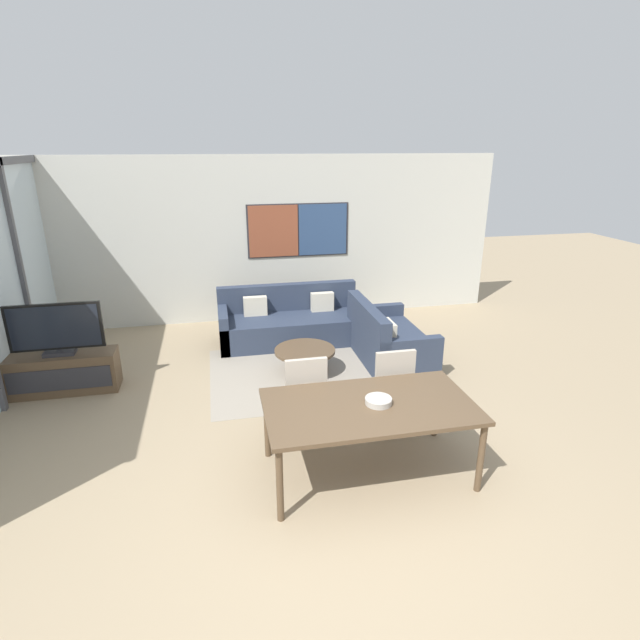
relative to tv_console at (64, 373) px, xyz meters
name	(u,v)px	position (x,y,z in m)	size (l,w,h in m)	color
ground_plane	(353,525)	(2.90, -3.04, -0.25)	(24.00, 24.00, 0.00)	#9E896B
wall_back	(271,239)	(2.92, 2.32, 1.15)	(8.07, 0.09, 2.80)	silver
area_rug	(305,372)	(3.05, -0.11, -0.25)	(2.55, 2.09, 0.01)	gray
tv_console	(64,373)	(0.00, 0.00, 0.00)	(1.29, 0.41, 0.50)	brown
television	(56,330)	(0.00, 0.00, 0.58)	(1.09, 0.20, 0.66)	#2D2D33
sofa_main	(290,323)	(3.05, 1.15, 0.03)	(2.22, 0.88, 0.85)	#2D384C
sofa_side	(385,342)	(4.25, 0.08, 0.02)	(0.88, 1.57, 0.85)	#2D384C
coffee_table	(305,355)	(3.05, -0.11, 0.01)	(0.82, 0.82, 0.35)	brown
dining_table	(369,410)	(3.23, -2.38, 0.42)	(1.91, 1.05, 0.73)	brown
dining_chair_left	(304,392)	(2.76, -1.65, 0.28)	(0.46, 0.46, 0.95)	#B2A899
dining_chair_centre	(390,383)	(3.70, -1.65, 0.28)	(0.46, 0.46, 0.95)	#B2A899
fruit_bowl	(378,400)	(3.31, -2.39, 0.51)	(0.25, 0.25, 0.06)	#B7B2A8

